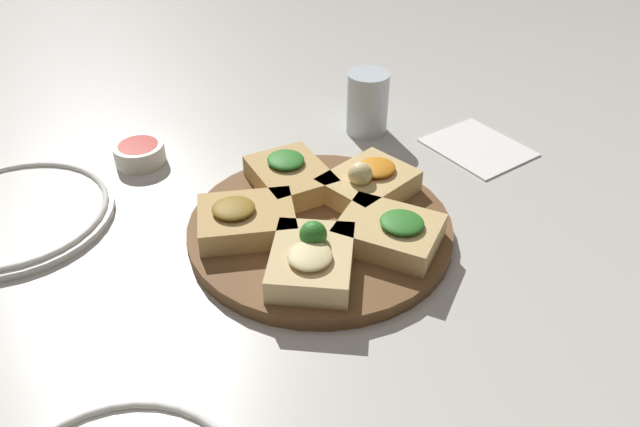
{
  "coord_description": "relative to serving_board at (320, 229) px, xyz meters",
  "views": [
    {
      "loc": [
        -0.57,
        0.28,
        0.5
      ],
      "look_at": [
        0.0,
        0.0,
        0.03
      ],
      "focal_mm": 35.0,
      "sensor_mm": 36.0,
      "label": 1
    }
  ],
  "objects": [
    {
      "name": "ground_plane",
      "position": [
        0.0,
        0.0,
        -0.01
      ],
      "size": [
        3.0,
        3.0,
        0.0
      ],
      "primitive_type": "plane",
      "color": "beige"
    },
    {
      "name": "serving_board",
      "position": [
        0.0,
        0.0,
        0.0
      ],
      "size": [
        0.34,
        0.34,
        0.02
      ],
      "primitive_type": "cylinder",
      "color": "brown",
      "rests_on": "ground_plane"
    },
    {
      "name": "focaccia_slice_0",
      "position": [
        -0.08,
        0.05,
        0.03
      ],
      "size": [
        0.15,
        0.14,
        0.06
      ],
      "color": "#E5C689",
      "rests_on": "serving_board"
    },
    {
      "name": "focaccia_slice_1",
      "position": [
        -0.07,
        -0.06,
        0.03
      ],
      "size": [
        0.15,
        0.15,
        0.04
      ],
      "color": "#DBB775",
      "rests_on": "serving_board"
    },
    {
      "name": "focaccia_slice_2",
      "position": [
        0.03,
        -0.09,
        0.03
      ],
      "size": [
        0.13,
        0.14,
        0.06
      ],
      "color": "#DBB775",
      "rests_on": "serving_board"
    },
    {
      "name": "focaccia_slice_3",
      "position": [
        0.09,
        0.0,
        0.03
      ],
      "size": [
        0.12,
        0.1,
        0.04
      ],
      "color": "tan",
      "rests_on": "serving_board"
    },
    {
      "name": "focaccia_slice_4",
      "position": [
        0.03,
        0.09,
        0.03
      ],
      "size": [
        0.12,
        0.14,
        0.04
      ],
      "color": "tan",
      "rests_on": "serving_board"
    },
    {
      "name": "plate_right",
      "position": [
        0.21,
        0.35,
        -0.0
      ],
      "size": [
        0.26,
        0.26,
        0.02
      ],
      "color": "white",
      "rests_on": "ground_plane"
    },
    {
      "name": "water_glass",
      "position": [
        0.22,
        -0.19,
        0.04
      ],
      "size": [
        0.07,
        0.07,
        0.1
      ],
      "primitive_type": "cylinder",
      "color": "silver",
      "rests_on": "ground_plane"
    },
    {
      "name": "napkin_stack",
      "position": [
        0.09,
        -0.32,
        -0.01
      ],
      "size": [
        0.17,
        0.15,
        0.01
      ],
      "primitive_type": "cube",
      "rotation": [
        0.0,
        0.0,
        0.16
      ],
      "color": "white",
      "rests_on": "ground_plane"
    },
    {
      "name": "dipping_bowl",
      "position": [
        0.28,
        0.17,
        0.01
      ],
      "size": [
        0.08,
        0.08,
        0.03
      ],
      "color": "silver",
      "rests_on": "ground_plane"
    }
  ]
}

